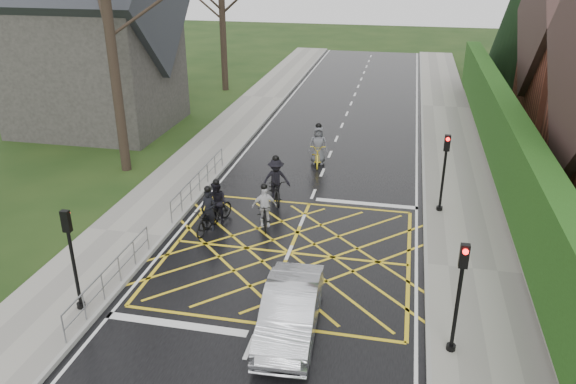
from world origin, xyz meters
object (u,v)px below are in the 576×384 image
at_px(cyclist_back, 217,207).
at_px(cyclist_lead, 318,150).
at_px(car, 290,311).
at_px(cyclist_front, 264,211).
at_px(cyclist_rear, 208,217).
at_px(cyclist_mid, 276,184).

distance_m(cyclist_back, cyclist_lead, 7.45).
xyz_separation_m(cyclist_back, car, (3.98, -5.78, 0.00)).
bearing_deg(cyclist_back, car, -35.81).
bearing_deg(car, cyclist_lead, 92.62).
relative_size(cyclist_front, cyclist_lead, 0.82).
bearing_deg(cyclist_rear, cyclist_mid, 67.02).
height_order(cyclist_lead, car, cyclist_lead).
bearing_deg(car, cyclist_mid, 102.45).
bearing_deg(cyclist_front, cyclist_back, 164.02).
xyz_separation_m(cyclist_rear, cyclist_back, (0.11, 0.65, 0.10)).
distance_m(cyclist_back, cyclist_front, 1.78).
relative_size(cyclist_rear, cyclist_back, 1.02).
distance_m(cyclist_rear, cyclist_front, 2.04).
bearing_deg(cyclist_mid, cyclist_back, -146.26).
xyz_separation_m(cyclist_back, cyclist_front, (1.78, 0.10, -0.04)).
distance_m(cyclist_lead, car, 12.80).
xyz_separation_m(cyclist_mid, cyclist_lead, (1.01, 4.49, -0.01)).
bearing_deg(cyclist_mid, cyclist_lead, 55.17).
bearing_deg(cyclist_back, cyclist_rear, -80.41).
distance_m(cyclist_rear, cyclist_mid, 3.59).
relative_size(cyclist_mid, car, 0.52).
height_order(cyclist_rear, car, cyclist_rear).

